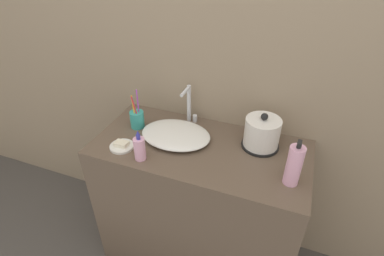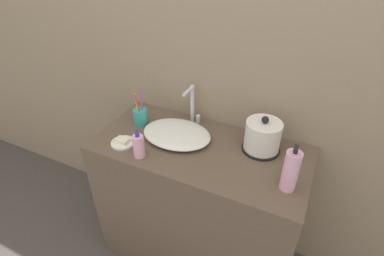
{
  "view_description": "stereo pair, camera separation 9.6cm",
  "coord_description": "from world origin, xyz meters",
  "px_view_note": "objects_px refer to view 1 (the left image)",
  "views": [
    {
      "loc": [
        0.38,
        -0.85,
        1.73
      ],
      "look_at": [
        -0.04,
        0.26,
        0.93
      ],
      "focal_mm": 28.0,
      "sensor_mm": 36.0,
      "label": 1
    },
    {
      "loc": [
        0.47,
        -0.81,
        1.73
      ],
      "look_at": [
        -0.04,
        0.26,
        0.93
      ],
      "focal_mm": 28.0,
      "sensor_mm": 36.0,
      "label": 2
    }
  ],
  "objects_px": {
    "faucet": "(189,103)",
    "toothbrush_cup": "(137,119)",
    "electric_kettle": "(262,134)",
    "lotion_bottle": "(294,165)",
    "shampoo_bottle": "(140,148)"
  },
  "relations": [
    {
      "from": "faucet",
      "to": "shampoo_bottle",
      "type": "bearing_deg",
      "value": -103.77
    },
    {
      "from": "shampoo_bottle",
      "to": "lotion_bottle",
      "type": "bearing_deg",
      "value": 7.48
    },
    {
      "from": "lotion_bottle",
      "to": "shampoo_bottle",
      "type": "bearing_deg",
      "value": -172.52
    },
    {
      "from": "faucet",
      "to": "electric_kettle",
      "type": "height_order",
      "value": "faucet"
    },
    {
      "from": "lotion_bottle",
      "to": "faucet",
      "type": "bearing_deg",
      "value": 152.9
    },
    {
      "from": "shampoo_bottle",
      "to": "electric_kettle",
      "type": "bearing_deg",
      "value": 30.4
    },
    {
      "from": "lotion_bottle",
      "to": "toothbrush_cup",
      "type": "bearing_deg",
      "value": 169.94
    },
    {
      "from": "toothbrush_cup",
      "to": "lotion_bottle",
      "type": "height_order",
      "value": "same"
    },
    {
      "from": "faucet",
      "to": "electric_kettle",
      "type": "relative_size",
      "value": 1.14
    },
    {
      "from": "electric_kettle",
      "to": "toothbrush_cup",
      "type": "relative_size",
      "value": 0.85
    },
    {
      "from": "electric_kettle",
      "to": "lotion_bottle",
      "type": "height_order",
      "value": "lotion_bottle"
    },
    {
      "from": "electric_kettle",
      "to": "shampoo_bottle",
      "type": "height_order",
      "value": "electric_kettle"
    },
    {
      "from": "faucet",
      "to": "toothbrush_cup",
      "type": "xyz_separation_m",
      "value": [
        -0.24,
        -0.15,
        -0.06
      ]
    },
    {
      "from": "shampoo_bottle",
      "to": "toothbrush_cup",
      "type": "bearing_deg",
      "value": 122.25
    },
    {
      "from": "faucet",
      "to": "toothbrush_cup",
      "type": "height_order",
      "value": "toothbrush_cup"
    }
  ]
}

